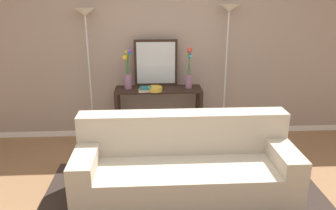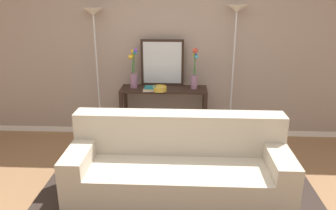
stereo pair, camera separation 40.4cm
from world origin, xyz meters
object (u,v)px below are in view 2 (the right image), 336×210
vase_short_flowers (194,73)px  wall_mirror (162,63)px  floor_lamp_left (95,39)px  vase_tall_flowers (134,72)px  book_row_under_console (144,138)px  floor_lamp_right (235,37)px  book_stack (150,89)px  fruit_bowl (160,88)px  console_table (164,105)px  couch (178,169)px

vase_short_flowers → wall_mirror: bearing=161.3°
floor_lamp_left → vase_tall_flowers: size_ratio=3.46×
book_row_under_console → vase_tall_flowers: bearing=162.9°
floor_lamp_right → book_row_under_console: size_ratio=5.19×
vase_tall_flowers → vase_short_flowers: (0.86, -0.03, -0.01)m
vase_short_flowers → book_stack: vase_short_flowers is taller
fruit_bowl → book_row_under_console: bearing=154.0°
console_table → wall_mirror: wall_mirror is taller
couch → book_stack: bearing=108.8°
console_table → vase_tall_flowers: vase_tall_flowers is taller
couch → floor_lamp_right: floor_lamp_right is taller
vase_short_flowers → couch: bearing=-98.0°
console_table → book_row_under_console: (-0.31, 0.00, -0.52)m
floor_lamp_right → vase_short_flowers: bearing=-169.6°
floor_lamp_right → fruit_bowl: (-1.03, -0.24, -0.68)m
book_stack → vase_tall_flowers: bearing=146.4°
console_table → vase_tall_flowers: (-0.43, 0.04, 0.49)m
couch → floor_lamp_left: bearing=129.4°
console_table → fruit_bowl: size_ratio=6.18×
console_table → book_row_under_console: console_table is taller
couch → vase_short_flowers: 1.57m
couch → book_stack: size_ratio=11.53×
wall_mirror → vase_short_flowers: (0.46, -0.16, -0.11)m
wall_mirror → vase_tall_flowers: (-0.40, -0.13, -0.11)m
vase_short_flowers → fruit_bowl: vase_short_flowers is taller
fruit_bowl → book_stack: (-0.13, -0.00, -0.00)m
console_table → wall_mirror: (-0.03, 0.16, 0.59)m
wall_mirror → vase_short_flowers: 0.50m
couch → vase_tall_flowers: size_ratio=4.15×
book_row_under_console → fruit_bowl: bearing=-26.0°
couch → console_table: couch is taller
floor_lamp_left → book_row_under_console: bearing=-9.3°
vase_tall_flowers → book_stack: 0.36m
book_row_under_console → floor_lamp_left: bearing=170.7°
couch → vase_short_flowers: bearing=82.0°
console_table → floor_lamp_right: floor_lamp_right is taller
vase_short_flowers → fruit_bowl: 0.53m
couch → book_stack: (-0.42, 1.24, 0.54)m
couch → floor_lamp_right: size_ratio=1.17×
vase_tall_flowers → book_row_under_console: size_ratio=1.47×
wall_mirror → floor_lamp_left: bearing=-176.7°
couch → vase_tall_flowers: bearing=115.6°
floor_lamp_left → vase_tall_flowers: floor_lamp_left is taller
vase_short_flowers → book_row_under_console: 1.24m
vase_tall_flowers → fruit_bowl: size_ratio=2.80×
floor_lamp_left → book_stack: size_ratio=9.62×
console_table → vase_short_flowers: size_ratio=2.11×
wall_mirror → book_stack: 0.45m
couch → floor_lamp_left: floor_lamp_left is taller
floor_lamp_left → wall_mirror: size_ratio=2.88×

